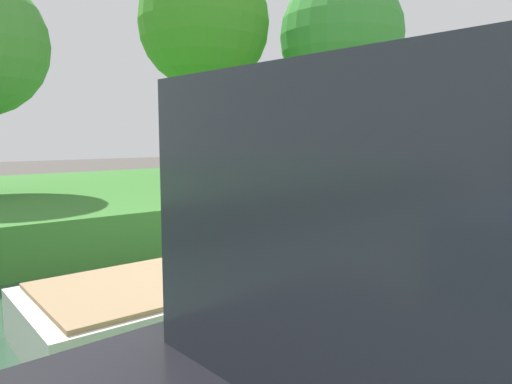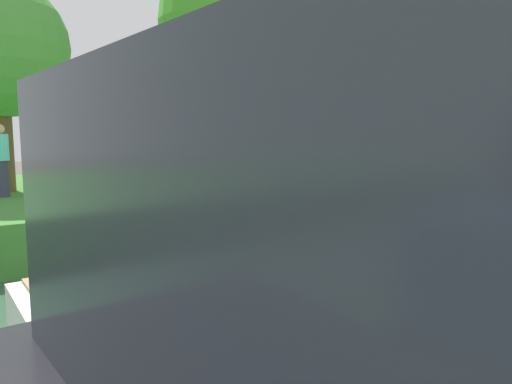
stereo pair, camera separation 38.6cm
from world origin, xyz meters
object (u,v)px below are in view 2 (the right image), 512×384
parrot_plush (286,238)px  tree_broad (224,26)px  boat (205,292)px  person_bystander (1,160)px  tree_tall (362,36)px  person_pirate (223,192)px

parrot_plush → tree_broad: (-8.98, 4.19, 4.95)m
boat → parrot_plush: size_ratio=7.46×
tree_broad → person_bystander: 8.40m
boat → parrot_plush: bearing=87.4°
tree_broad → person_bystander: size_ratio=4.45×
tree_tall → person_bystander: 11.49m
parrot_plush → tree_tall: (-6.54, 8.09, 4.63)m
person_pirate → parrot_plush: bearing=103.4°
person_pirate → parrot_plush: person_pirate is taller
parrot_plush → tree_tall: bearing=128.9°
person_pirate → person_bystander: bearing=-147.5°
boat → parrot_plush: parrot_plush is taller
person_pirate → tree_tall: (-6.48, 9.04, 3.95)m
parrot_plush → person_bystander: person_bystander is taller
person_pirate → tree_tall: 11.80m
parrot_plush → person_bystander: 7.27m
boat → tree_tall: (-6.48, 9.31, 5.18)m
person_pirate → parrot_plush: size_ratio=3.25×
boat → tree_broad: (-8.92, 5.41, 5.50)m
tree_tall → boat: bearing=-55.1°
tree_tall → person_bystander: (-0.14, -10.85, -3.79)m
boat → tree_tall: bearing=124.9°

